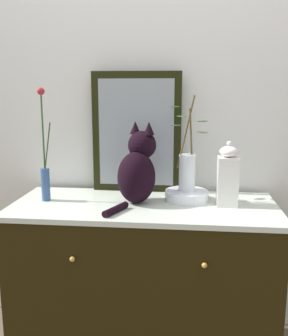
% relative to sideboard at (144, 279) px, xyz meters
% --- Properties ---
extents(wall_back, '(4.40, 0.08, 2.60)m').
position_rel_sideboard_xyz_m(wall_back, '(0.00, 0.35, 0.90)').
color(wall_back, silver).
rests_on(wall_back, ground_plane).
extents(sideboard, '(1.29, 0.56, 0.80)m').
position_rel_sideboard_xyz_m(sideboard, '(0.00, 0.00, 0.00)').
color(sideboard, black).
rests_on(sideboard, ground_plane).
extents(mirror_leaning, '(0.48, 0.03, 0.64)m').
position_rel_sideboard_xyz_m(mirror_leaning, '(-0.07, 0.25, 0.72)').
color(mirror_leaning, black).
rests_on(mirror_leaning, sideboard).
extents(cat_sitting, '(0.25, 0.38, 0.40)m').
position_rel_sideboard_xyz_m(cat_sitting, '(-0.03, 0.03, 0.57)').
color(cat_sitting, black).
rests_on(cat_sitting, sideboard).
extents(vase_slim_green, '(0.06, 0.04, 0.56)m').
position_rel_sideboard_xyz_m(vase_slim_green, '(-0.50, 0.01, 0.56)').
color(vase_slim_green, '#325082').
rests_on(vase_slim_green, sideboard).
extents(bowl_porcelain, '(0.22, 0.22, 0.05)m').
position_rel_sideboard_xyz_m(bowl_porcelain, '(0.21, 0.09, 0.43)').
color(bowl_porcelain, white).
rests_on(bowl_porcelain, sideboard).
extents(vase_glass_clear, '(0.21, 0.21, 0.47)m').
position_rel_sideboard_xyz_m(vase_glass_clear, '(0.21, 0.09, 0.56)').
color(vase_glass_clear, silver).
rests_on(vase_glass_clear, bowl_porcelain).
extents(jar_lidded_porcelain, '(0.10, 0.10, 0.31)m').
position_rel_sideboard_xyz_m(jar_lidded_porcelain, '(0.40, 0.02, 0.54)').
color(jar_lidded_porcelain, white).
rests_on(jar_lidded_porcelain, sideboard).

